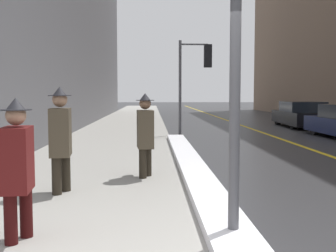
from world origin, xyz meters
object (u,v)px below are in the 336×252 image
at_px(pedestrian_in_fedora, 61,136).
at_px(parked_car_black, 301,115).
at_px(pedestrian_with_shoulder_bag, 145,132).
at_px(traffic_light_near, 197,67).
at_px(pedestrian_nearside, 17,164).

height_order(pedestrian_in_fedora, parked_car_black, pedestrian_in_fedora).
distance_m(pedestrian_in_fedora, pedestrian_with_shoulder_bag, 1.86).
bearing_deg(traffic_light_near, pedestrian_nearside, -106.38).
distance_m(pedestrian_nearside, pedestrian_with_shoulder_bag, 3.78).
bearing_deg(pedestrian_with_shoulder_bag, pedestrian_nearside, -26.69).
xyz_separation_m(traffic_light_near, pedestrian_in_fedora, (-3.30, -9.80, -1.74)).
distance_m(pedestrian_nearside, parked_car_black, 18.28).
bearing_deg(parked_car_black, pedestrian_in_fedora, 149.79).
bearing_deg(traffic_light_near, pedestrian_in_fedora, -109.74).
bearing_deg(parked_car_black, traffic_light_near, 127.51).
bearing_deg(pedestrian_in_fedora, parked_car_black, 141.03).
bearing_deg(pedestrian_with_shoulder_bag, pedestrian_in_fedora, -52.70).
distance_m(traffic_light_near, pedestrian_nearside, 12.64).
height_order(traffic_light_near, pedestrian_in_fedora, traffic_light_near).
height_order(pedestrian_with_shoulder_bag, parked_car_black, pedestrian_with_shoulder_bag).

